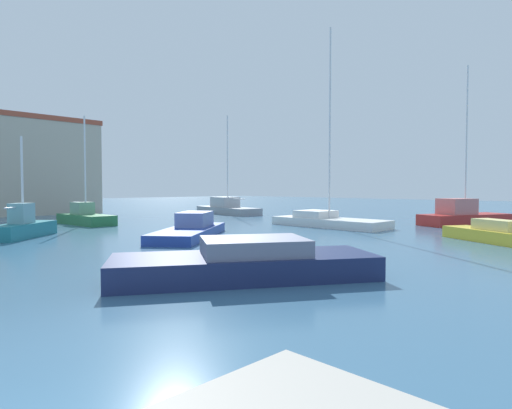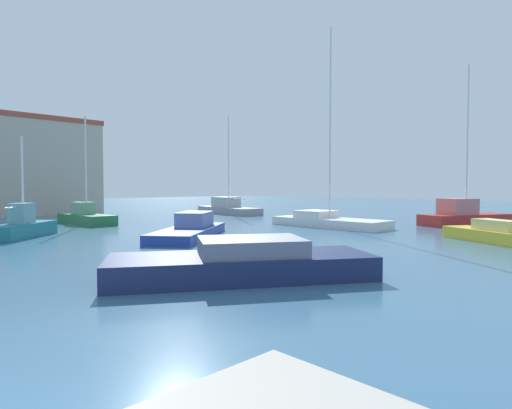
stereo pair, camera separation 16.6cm
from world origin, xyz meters
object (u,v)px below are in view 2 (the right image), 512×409
sailboat_red_center_channel (464,215)px  motorboat_blue_outer_mooring (191,229)px  sailboat_teal_far_left (23,227)px  sailboat_white_inner_mooring (327,220)px  motorboat_yellow_near_pier (496,235)px  sailboat_grey_distant_north (228,208)px  sailboat_green_distant_east (86,217)px  motorboat_navy_far_right (244,263)px

sailboat_red_center_channel → motorboat_blue_outer_mooring: (-18.56, 8.10, -0.27)m
sailboat_red_center_channel → sailboat_teal_far_left: (-25.43, 14.20, -0.11)m
sailboat_red_center_channel → sailboat_white_inner_mooring: bearing=141.4°
motorboat_blue_outer_mooring → motorboat_yellow_near_pier: bearing=-54.2°
sailboat_red_center_channel → sailboat_grey_distant_north: sailboat_red_center_channel is taller
sailboat_green_distant_east → motorboat_blue_outer_mooring: bearing=-85.7°
sailboat_green_distant_east → sailboat_grey_distant_north: bearing=7.7°
sailboat_grey_distant_north → sailboat_green_distant_east: (-15.89, -2.15, -0.07)m
sailboat_red_center_channel → sailboat_teal_far_left: 29.12m
sailboat_teal_far_left → motorboat_blue_outer_mooring: (6.87, -6.09, -0.16)m
sailboat_teal_far_left → sailboat_grey_distant_north: (21.86, 8.19, 0.02)m
sailboat_white_inner_mooring → motorboat_yellow_near_pier: 11.26m
sailboat_teal_far_left → motorboat_navy_far_right: sailboat_teal_far_left is taller
motorboat_blue_outer_mooring → sailboat_white_inner_mooring: bearing=-9.2°
sailboat_teal_far_left → sailboat_green_distant_east: (5.97, 6.04, -0.04)m
sailboat_grey_distant_north → motorboat_yellow_near_pier: sailboat_grey_distant_north is taller
motorboat_blue_outer_mooring → sailboat_teal_far_left: bearing=138.4°
sailboat_red_center_channel → sailboat_grey_distant_north: (-3.57, 22.39, -0.09)m
sailboat_teal_far_left → sailboat_green_distant_east: bearing=45.4°
motorboat_yellow_near_pier → motorboat_blue_outer_mooring: motorboat_blue_outer_mooring is taller
motorboat_navy_far_right → sailboat_teal_far_left: bearing=95.6°
sailboat_grey_distant_north → motorboat_blue_outer_mooring: sailboat_grey_distant_north is taller
sailboat_red_center_channel → sailboat_green_distant_east: (-19.46, 20.24, -0.16)m
sailboat_red_center_channel → sailboat_grey_distant_north: bearing=99.1°
sailboat_red_center_channel → sailboat_teal_far_left: sailboat_red_center_channel is taller
motorboat_navy_far_right → sailboat_green_distant_east: bearing=78.9°
sailboat_green_distant_east → motorboat_yellow_near_pier: 27.05m
sailboat_teal_far_left → sailboat_white_inner_mooring: 19.09m
motorboat_navy_far_right → motorboat_blue_outer_mooring: 11.42m
sailboat_grey_distant_north → motorboat_blue_outer_mooring: bearing=-136.4°
motorboat_yellow_near_pier → motorboat_navy_far_right: size_ratio=0.73×
sailboat_green_distant_east → motorboat_yellow_near_pier: (10.23, -25.04, -0.14)m
sailboat_teal_far_left → motorboat_navy_far_right: (1.59, -16.21, -0.12)m
sailboat_grey_distant_north → motorboat_yellow_near_pier: bearing=-101.8°
sailboat_white_inner_mooring → motorboat_blue_outer_mooring: 10.69m
sailboat_red_center_channel → motorboat_blue_outer_mooring: sailboat_red_center_channel is taller
motorboat_navy_far_right → sailboat_red_center_channel: bearing=4.8°
motorboat_navy_far_right → motorboat_blue_outer_mooring: bearing=62.4°
sailboat_red_center_channel → motorboat_navy_far_right: size_ratio=1.44×
sailboat_green_distant_east → motorboat_blue_outer_mooring: sailboat_green_distant_east is taller
sailboat_teal_far_left → motorboat_navy_far_right: size_ratio=0.69×
sailboat_teal_far_left → sailboat_grey_distant_north: 23.34m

